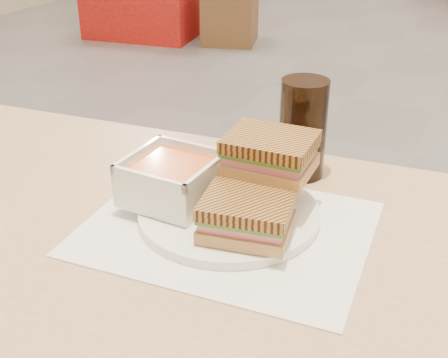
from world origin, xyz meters
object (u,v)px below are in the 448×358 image
at_px(main_table, 185,313).
at_px(bg_chair_0r, 230,14).
at_px(plate, 229,213).
at_px(cola_glass, 303,129).
at_px(panini_lower, 247,215).
at_px(soup_bowl, 172,181).

relative_size(main_table, bg_chair_0r, 2.65).
bearing_deg(bg_chair_0r, plate, -63.66).
relative_size(main_table, plate, 4.86).
bearing_deg(bg_chair_0r, cola_glass, -61.84).
height_order(plate, panini_lower, panini_lower).
height_order(soup_bowl, panini_lower, soup_bowl).
height_order(main_table, panini_lower, panini_lower).
relative_size(plate, bg_chair_0r, 0.54).
bearing_deg(plate, main_table, -104.25).
xyz_separation_m(main_table, bg_chair_0r, (-1.67, 3.51, -0.42)).
bearing_deg(bg_chair_0r, panini_lower, -63.31).
xyz_separation_m(cola_glass, bg_chair_0r, (-1.73, 3.24, -0.61)).
bearing_deg(plate, cola_glass, 76.67).
height_order(panini_lower, bg_chair_0r, panini_lower).
bearing_deg(soup_bowl, cola_glass, 55.80).
height_order(plate, bg_chair_0r, plate).
relative_size(main_table, panini_lower, 9.58).
bearing_deg(cola_glass, soup_bowl, -124.20).
distance_m(main_table, soup_bowl, 0.19).
bearing_deg(main_table, plate, 75.75).
distance_m(main_table, plate, 0.16).
height_order(main_table, cola_glass, cola_glass).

